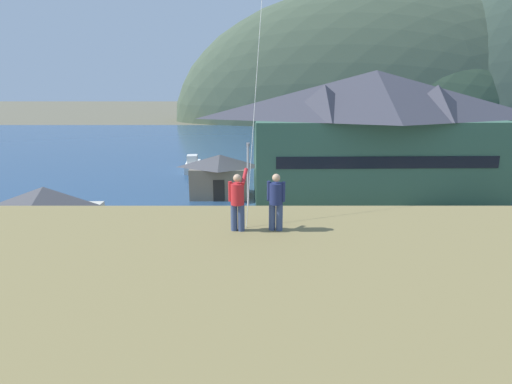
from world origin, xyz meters
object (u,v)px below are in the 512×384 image
at_px(parked_car_mid_row_far, 158,245).
at_px(person_companion, 276,200).
at_px(parking_light_pole, 248,182).
at_px(parked_car_corner_spot, 473,245).
at_px(wharf_dock, 216,169).
at_px(parked_car_lone_by_shed, 243,284).
at_px(moored_boat_wharfside, 192,165).
at_px(person_kite_flyer, 237,200).
at_px(parked_car_back_row_right, 425,287).
at_px(storage_shed_near_lot, 47,226).
at_px(storage_shed_waterside, 220,175).
at_px(harbor_lodge, 373,130).

height_order(parked_car_mid_row_far, person_companion, person_companion).
bearing_deg(parking_light_pole, parked_car_corner_spot, -19.53).
xyz_separation_m(wharf_dock, parked_car_lone_by_shed, (4.53, -34.03, 0.71)).
bearing_deg(moored_boat_wharfside, person_kite_flyer, -79.45).
relative_size(wharf_dock, parked_car_back_row_right, 2.62).
height_order(parked_car_corner_spot, parking_light_pole, parking_light_pole).
bearing_deg(parked_car_corner_spot, moored_boat_wharfside, 127.14).
bearing_deg(storage_shed_near_lot, moored_boat_wharfside, 81.79).
bearing_deg(parked_car_back_row_right, parked_car_corner_spot, 46.99).
bearing_deg(storage_shed_waterside, parking_light_pole, -74.39).
height_order(wharf_dock, parked_car_mid_row_far, parked_car_mid_row_far).
height_order(storage_shed_near_lot, person_kite_flyer, person_kite_flyer).
distance_m(person_kite_flyer, person_companion, 1.15).
relative_size(harbor_lodge, storage_shed_waterside, 4.06).
height_order(wharf_dock, parked_car_lone_by_shed, parked_car_lone_by_shed).
bearing_deg(parked_car_mid_row_far, wharf_dock, 87.88).
height_order(parked_car_corner_spot, person_kite_flyer, person_kite_flyer).
bearing_deg(storage_shed_waterside, parked_car_back_row_right, -60.62).
xyz_separation_m(storage_shed_waterside, wharf_dock, (-1.58, 12.75, -1.90)).
distance_m(storage_shed_near_lot, parked_car_back_row_right, 21.99).
bearing_deg(parked_car_lone_by_shed, person_companion, -80.50).
distance_m(storage_shed_near_lot, person_companion, 18.75).
bearing_deg(parked_car_back_row_right, wharf_dock, 111.81).
height_order(storage_shed_waterside, parking_light_pole, parking_light_pole).
relative_size(storage_shed_near_lot, parked_car_mid_row_far, 1.45).
bearing_deg(person_kite_flyer, parked_car_mid_row_far, 113.89).
bearing_deg(person_companion, harbor_lodge, 69.43).
height_order(parked_car_corner_spot, person_companion, person_companion).
distance_m(parked_car_back_row_right, parked_car_corner_spot, 7.79).
xyz_separation_m(person_kite_flyer, person_companion, (1.15, 0.04, -0.02)).
distance_m(harbor_lodge, parked_car_back_row_right, 23.49).
bearing_deg(wharf_dock, parked_car_mid_row_far, -92.12).
xyz_separation_m(wharf_dock, parked_car_mid_row_far, (-1.06, -28.67, 0.71)).
relative_size(moored_boat_wharfside, person_companion, 3.47).
relative_size(moored_boat_wharfside, parking_light_pole, 0.89).
bearing_deg(parked_car_lone_by_shed, parked_car_back_row_right, -2.06).
relative_size(harbor_lodge, parked_car_back_row_right, 6.05).
distance_m(harbor_lodge, parking_light_pole, 17.26).
distance_m(parked_car_lone_by_shed, parking_light_pole, 10.90).
bearing_deg(storage_shed_near_lot, person_companion, -42.26).
relative_size(parked_car_back_row_right, person_companion, 2.42).
distance_m(moored_boat_wharfside, person_kite_flyer, 43.61).
relative_size(moored_boat_wharfside, parked_car_corner_spot, 1.41).
bearing_deg(parking_light_pole, harbor_lodge, 43.65).
height_order(harbor_lodge, parked_car_back_row_right, harbor_lodge).
height_order(storage_shed_near_lot, parked_car_back_row_right, storage_shed_near_lot).
distance_m(parked_car_mid_row_far, parking_light_pole, 8.20).
xyz_separation_m(moored_boat_wharfside, parked_car_lone_by_shed, (7.78, -34.82, 0.34)).
bearing_deg(person_companion, parked_car_mid_row_far, 118.09).
bearing_deg(parked_car_corner_spot, parking_light_pole, 160.47).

